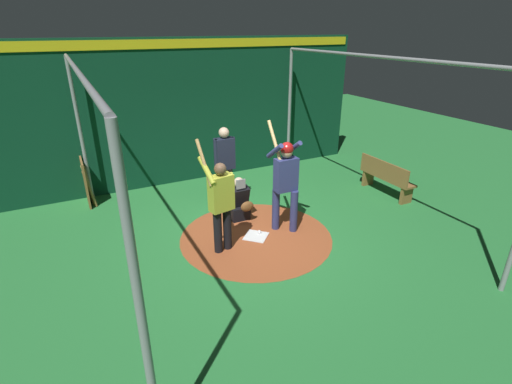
{
  "coord_description": "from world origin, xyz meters",
  "views": [
    {
      "loc": [
        5.72,
        -2.92,
        3.75
      ],
      "look_at": [
        0.0,
        0.0,
        0.95
      ],
      "focal_mm": 26.65,
      "sensor_mm": 36.0,
      "label": 1
    }
  ],
  "objects_px": {
    "visitor": "(221,201)",
    "bench": "(386,177)",
    "home_plate": "(256,236)",
    "bat_rack": "(86,180)",
    "batter": "(285,178)",
    "catcher": "(239,203)",
    "baseball_0": "(259,232)",
    "umpire": "(225,162)"
  },
  "relations": [
    {
      "from": "visitor",
      "to": "bench",
      "type": "distance_m",
      "value": 4.53
    },
    {
      "from": "home_plate",
      "to": "bat_rack",
      "type": "distance_m",
      "value": 4.33
    },
    {
      "from": "home_plate",
      "to": "batter",
      "type": "height_order",
      "value": "batter"
    },
    {
      "from": "bat_rack",
      "to": "bench",
      "type": "relative_size",
      "value": 0.79
    },
    {
      "from": "catcher",
      "to": "bench",
      "type": "distance_m",
      "value": 3.71
    },
    {
      "from": "batter",
      "to": "bench",
      "type": "relative_size",
      "value": 1.43
    },
    {
      "from": "batter",
      "to": "home_plate",
      "type": "bearing_deg",
      "value": -88.83
    },
    {
      "from": "home_plate",
      "to": "batter",
      "type": "bearing_deg",
      "value": 91.17
    },
    {
      "from": "baseball_0",
      "to": "visitor",
      "type": "bearing_deg",
      "value": -76.77
    },
    {
      "from": "visitor",
      "to": "bat_rack",
      "type": "xyz_separation_m",
      "value": [
        -3.46,
        -1.98,
        -0.48
      ]
    },
    {
      "from": "bat_rack",
      "to": "baseball_0",
      "type": "height_order",
      "value": "bat_rack"
    },
    {
      "from": "umpire",
      "to": "bench",
      "type": "relative_size",
      "value": 1.2
    },
    {
      "from": "umpire",
      "to": "baseball_0",
      "type": "height_order",
      "value": "umpire"
    },
    {
      "from": "home_plate",
      "to": "baseball_0",
      "type": "height_order",
      "value": "baseball_0"
    },
    {
      "from": "batter",
      "to": "catcher",
      "type": "bearing_deg",
      "value": -144.22
    },
    {
      "from": "bench",
      "to": "umpire",
      "type": "bearing_deg",
      "value": -108.21
    },
    {
      "from": "home_plate",
      "to": "visitor",
      "type": "distance_m",
      "value": 1.22
    },
    {
      "from": "baseball_0",
      "to": "batter",
      "type": "bearing_deg",
      "value": 83.74
    },
    {
      "from": "bench",
      "to": "baseball_0",
      "type": "bearing_deg",
      "value": -84.38
    },
    {
      "from": "visitor",
      "to": "bench",
      "type": "relative_size",
      "value": 1.36
    },
    {
      "from": "catcher",
      "to": "home_plate",
      "type": "bearing_deg",
      "value": -2.32
    },
    {
      "from": "bat_rack",
      "to": "baseball_0",
      "type": "xyz_separation_m",
      "value": [
        3.26,
        2.83,
        -0.45
      ]
    },
    {
      "from": "batter",
      "to": "visitor",
      "type": "relative_size",
      "value": 1.05
    },
    {
      "from": "catcher",
      "to": "bench",
      "type": "height_order",
      "value": "catcher"
    },
    {
      "from": "catcher",
      "to": "bat_rack",
      "type": "bearing_deg",
      "value": -131.98
    },
    {
      "from": "catcher",
      "to": "bat_rack",
      "type": "relative_size",
      "value": 0.8
    },
    {
      "from": "batter",
      "to": "umpire",
      "type": "height_order",
      "value": "batter"
    },
    {
      "from": "catcher",
      "to": "umpire",
      "type": "xyz_separation_m",
      "value": [
        -0.78,
        0.03,
        0.65
      ]
    },
    {
      "from": "batter",
      "to": "baseball_0",
      "type": "height_order",
      "value": "batter"
    },
    {
      "from": "home_plate",
      "to": "bench",
      "type": "bearing_deg",
      "value": 96.54
    },
    {
      "from": "batter",
      "to": "bat_rack",
      "type": "height_order",
      "value": "batter"
    },
    {
      "from": "bench",
      "to": "bat_rack",
      "type": "bearing_deg",
      "value": -114.26
    },
    {
      "from": "umpire",
      "to": "baseball_0",
      "type": "xyz_separation_m",
      "value": [
        1.56,
        0.05,
        -0.97
      ]
    },
    {
      "from": "batter",
      "to": "bench",
      "type": "bearing_deg",
      "value": 97.63
    },
    {
      "from": "home_plate",
      "to": "batter",
      "type": "relative_size",
      "value": 0.2
    },
    {
      "from": "bat_rack",
      "to": "baseball_0",
      "type": "relative_size",
      "value": 15.95
    },
    {
      "from": "home_plate",
      "to": "bat_rack",
      "type": "bearing_deg",
      "value": -140.69
    },
    {
      "from": "umpire",
      "to": "bat_rack",
      "type": "xyz_separation_m",
      "value": [
        -1.7,
        -2.79,
        -0.53
      ]
    },
    {
      "from": "catcher",
      "to": "umpire",
      "type": "distance_m",
      "value": 1.02
    },
    {
      "from": "home_plate",
      "to": "bat_rack",
      "type": "height_order",
      "value": "bat_rack"
    },
    {
      "from": "catcher",
      "to": "baseball_0",
      "type": "height_order",
      "value": "catcher"
    },
    {
      "from": "home_plate",
      "to": "baseball_0",
      "type": "distance_m",
      "value": 0.13
    }
  ]
}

